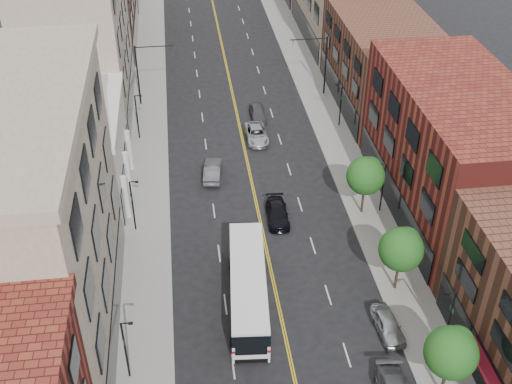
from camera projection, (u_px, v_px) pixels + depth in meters
name	position (u px, v px, depth m)	size (l,w,h in m)	color
sidewalk_left	(149.00, 162.00, 65.24)	(4.00, 110.00, 0.15)	gray
sidewalk_right	(341.00, 149.00, 67.31)	(4.00, 110.00, 0.15)	gray
bldg_l_tanoffice	(23.00, 234.00, 41.52)	(10.00, 22.00, 18.00)	gray
bldg_l_white	(67.00, 155.00, 59.01)	(10.00, 14.00, 8.00)	silver
bldg_l_far_a	(77.00, 34.00, 69.93)	(10.00, 20.00, 18.00)	gray
bldg_r_mid	(454.00, 151.00, 55.70)	(10.00, 22.00, 12.00)	maroon
bldg_r_far_a	(383.00, 63.00, 73.32)	(10.00, 20.00, 10.00)	brown
tree_r_1	(452.00, 351.00, 39.82)	(3.40, 3.40, 5.59)	black
tree_r_2	(402.00, 248.00, 47.93)	(3.40, 3.40, 5.59)	black
tree_r_3	(366.00, 175.00, 56.05)	(3.40, 3.40, 5.59)	black
lamp_l_1	(126.00, 347.00, 41.56)	(0.81, 0.55, 5.05)	black
lamp_l_2	(133.00, 203.00, 54.55)	(0.81, 0.55, 5.05)	black
lamp_l_3	(137.00, 114.00, 67.53)	(0.81, 0.55, 5.05)	black
lamp_r_1	(450.00, 316.00, 43.83)	(0.81, 0.55, 5.05)	black
lamp_r_2	(383.00, 185.00, 56.82)	(0.81, 0.55, 5.05)	black
lamp_r_3	(340.00, 102.00, 69.80)	(0.81, 0.55, 5.05)	black
signal_mast_left	(143.00, 68.00, 73.13)	(4.49, 0.18, 7.20)	black
signal_mast_right	(320.00, 59.00, 75.26)	(4.49, 0.18, 7.20)	black
city_bus	(248.00, 286.00, 47.93)	(3.64, 12.18, 3.09)	white
car_parked_far	(388.00, 325.00, 46.19)	(1.64, 4.06, 1.38)	#B1B4B9
car_lane_behind	(213.00, 170.00, 62.76)	(1.60, 4.59, 1.51)	#4C4C51
car_lane_a	(277.00, 213.00, 57.17)	(1.87, 4.61, 1.34)	black
car_lane_b	(256.00, 134.00, 68.70)	(2.30, 5.00, 1.39)	#B4B6BC
car_lane_c	(258.00, 113.00, 72.65)	(1.66, 4.13, 1.41)	#454449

